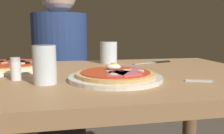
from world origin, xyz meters
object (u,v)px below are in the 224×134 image
object	(u,v)px
fork	(209,81)
knife	(155,62)
water_glass_far	(45,67)
salt_shaker	(16,69)
water_glass_near	(109,54)
pizza_across_left	(9,66)
pizza_foreground	(116,76)
diner_person	(61,84)
dining_table	(109,111)

from	to	relation	value
fork	knife	distance (m)	0.40
water_glass_far	salt_shaker	size ratio (longest dim) A/B	1.58
water_glass_near	pizza_across_left	bearing A→B (deg)	-166.41
pizza_foreground	knife	size ratio (longest dim) A/B	1.44
fork	diner_person	world-z (taller)	diner_person
pizza_across_left	fork	world-z (taller)	pizza_across_left
water_glass_far	diner_person	bearing A→B (deg)	87.76
pizza_foreground	salt_shaker	size ratio (longest dim) A/B	4.13
knife	salt_shaker	xyz separation A→B (m)	(-0.53, -0.27, 0.03)
dining_table	fork	world-z (taller)	fork
pizza_foreground	fork	bearing A→B (deg)	-16.90
water_glass_near	knife	bearing A→B (deg)	-11.02
pizza_foreground	diner_person	world-z (taller)	diner_person
pizza_across_left	water_glass_far	size ratio (longest dim) A/B	2.98
fork	salt_shaker	distance (m)	0.56
pizza_across_left	diner_person	size ratio (longest dim) A/B	0.27
knife	pizza_foreground	bearing A→B (deg)	-126.97
pizza_across_left	pizza_foreground	bearing A→B (deg)	-37.44
water_glass_far	knife	size ratio (longest dim) A/B	0.55
water_glass_far	knife	world-z (taller)	water_glass_far
water_glass_near	dining_table	bearing A→B (deg)	-100.47
pizza_foreground	water_glass_far	world-z (taller)	water_glass_far
pizza_foreground	water_glass_far	bearing A→B (deg)	-176.77
water_glass_near	fork	size ratio (longest dim) A/B	0.62
salt_shaker	diner_person	bearing A→B (deg)	80.78
salt_shaker	pizza_across_left	bearing A→B (deg)	106.06
pizza_foreground	salt_shaker	distance (m)	0.30
water_glass_near	fork	xyz separation A→B (m)	(0.21, -0.44, -0.04)
dining_table	diner_person	distance (m)	0.69
water_glass_near	water_glass_far	xyz separation A→B (m)	(-0.25, -0.38, 0.00)
pizza_foreground	fork	distance (m)	0.27
pizza_foreground	water_glass_near	bearing A→B (deg)	83.04
water_glass_far	fork	world-z (taller)	water_glass_far
water_glass_far	fork	xyz separation A→B (m)	(0.46, -0.07, -0.04)
water_glass_near	salt_shaker	xyz separation A→B (m)	(-0.33, -0.31, -0.01)
water_glass_near	fork	bearing A→B (deg)	-64.61
knife	diner_person	xyz separation A→B (m)	(-0.42, 0.46, -0.18)
water_glass_far	dining_table	bearing A→B (deg)	32.09
dining_table	pizza_across_left	distance (m)	0.41
pizza_foreground	fork	world-z (taller)	pizza_foreground
pizza_foreground	pizza_across_left	size ratio (longest dim) A/B	0.88
diner_person	pizza_across_left	bearing A→B (deg)	70.76
pizza_foreground	diner_person	distance (m)	0.83
water_glass_near	water_glass_far	bearing A→B (deg)	-123.24
knife	salt_shaker	size ratio (longest dim) A/B	2.86
knife	fork	bearing A→B (deg)	-88.70
dining_table	water_glass_near	size ratio (longest dim) A/B	11.43
fork	knife	bearing A→B (deg)	91.30
water_glass_far	diner_person	distance (m)	0.83
dining_table	pizza_across_left	size ratio (longest dim) A/B	3.44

